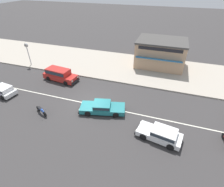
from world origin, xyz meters
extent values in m
plane|color=#383535|center=(0.00, 0.00, 0.00)|extent=(160.00, 160.00, 0.00)
cube|color=silver|center=(0.00, 0.00, 0.00)|extent=(50.40, 0.14, 0.01)
cube|color=#ADA393|center=(0.00, 10.42, 0.07)|extent=(68.00, 10.00, 0.15)
cube|color=white|center=(7.61, -2.52, 0.41)|extent=(3.91, 2.19, 0.48)
cube|color=white|center=(7.98, -2.58, 0.88)|extent=(2.25, 1.76, 0.46)
cube|color=#28333D|center=(7.98, -2.58, 0.88)|extent=(2.17, 1.77, 0.29)
cube|color=black|center=(5.74, -2.20, 0.31)|extent=(0.38, 1.56, 0.28)
cube|color=white|center=(5.68, -2.76, 0.51)|extent=(0.12, 0.25, 0.14)
cube|color=white|center=(5.86, -1.65, 0.51)|extent=(0.12, 0.25, 0.14)
cylinder|color=black|center=(6.36, -3.07, 0.30)|extent=(0.63, 0.32, 0.60)
cylinder|color=black|center=(6.61, -1.58, 0.30)|extent=(0.63, 0.32, 0.60)
cylinder|color=black|center=(8.62, -3.46, 0.30)|extent=(0.63, 0.32, 0.60)
cylinder|color=black|center=(8.87, -1.96, 0.30)|extent=(0.63, 0.32, 0.60)
cube|color=teal|center=(1.73, -0.69, 0.41)|extent=(4.81, 2.77, 0.48)
cube|color=teal|center=(1.68, -0.70, 0.85)|extent=(2.02, 1.91, 0.42)
cube|color=#28333D|center=(1.68, -0.70, 0.85)|extent=(1.97, 1.93, 0.27)
cube|color=black|center=(-0.51, -1.26, 0.31)|extent=(0.53, 1.66, 0.28)
cube|color=white|center=(-0.33, -1.83, 0.51)|extent=(0.14, 0.25, 0.14)
cube|color=white|center=(-0.63, -0.67, 0.51)|extent=(0.14, 0.25, 0.14)
cylinder|color=black|center=(0.57, -1.82, 0.30)|extent=(0.64, 0.36, 0.60)
cylinder|color=black|center=(0.17, -0.24, 0.30)|extent=(0.64, 0.36, 0.60)
cylinder|color=black|center=(3.29, -1.13, 0.30)|extent=(0.64, 0.36, 0.60)
cylinder|color=black|center=(2.89, 0.45, 0.30)|extent=(0.64, 0.36, 0.60)
cube|color=white|center=(-10.70, -1.47, 0.41)|extent=(3.63, 2.00, 0.48)
cube|color=white|center=(-10.35, -1.51, 0.88)|extent=(2.07, 1.65, 0.46)
cube|color=#28333D|center=(-10.35, -1.51, 0.88)|extent=(2.00, 1.67, 0.29)
cylinder|color=black|center=(-11.67, -0.59, 0.30)|extent=(0.62, 0.29, 0.60)
cylinder|color=black|center=(-9.72, -2.35, 0.30)|extent=(0.62, 0.29, 0.60)
cylinder|color=black|center=(-9.54, -0.86, 0.30)|extent=(0.62, 0.29, 0.60)
cube|color=red|center=(-5.99, 3.71, 0.52)|extent=(4.78, 2.22, 0.70)
cube|color=red|center=(-6.27, 3.74, 1.21)|extent=(3.27, 1.88, 0.70)
cube|color=#28333D|center=(-6.27, 3.74, 1.21)|extent=(3.15, 1.90, 0.45)
cube|color=black|center=(-3.64, 3.44, 0.31)|extent=(0.31, 1.68, 0.28)
cube|color=white|center=(-3.60, 4.04, 0.67)|extent=(0.11, 0.25, 0.14)
cube|color=white|center=(-3.74, 2.85, 0.67)|extent=(0.11, 0.25, 0.14)
cylinder|color=black|center=(-4.47, 4.35, 0.30)|extent=(0.62, 0.29, 0.60)
cylinder|color=black|center=(-4.66, 2.74, 0.30)|extent=(0.62, 0.29, 0.60)
cylinder|color=black|center=(-7.32, 4.68, 0.30)|extent=(0.62, 0.29, 0.60)
cylinder|color=black|center=(-7.50, 3.06, 0.30)|extent=(0.62, 0.29, 0.60)
cylinder|color=black|center=(12.87, -0.81, 0.28)|extent=(0.15, 0.57, 0.56)
cylinder|color=black|center=(-3.42, -3.27, 0.28)|extent=(0.55, 0.32, 0.56)
cylinder|color=black|center=(-4.63, -2.74, 0.28)|extent=(0.55, 0.32, 0.56)
cube|color=#23479E|center=(-4.02, -3.00, 0.48)|extent=(1.08, 0.58, 0.18)
cube|color=black|center=(-4.17, -2.94, 0.62)|extent=(0.64, 0.46, 0.12)
ellipsoid|color=#23479E|center=(-3.81, -3.10, 0.60)|extent=(0.46, 0.38, 0.22)
cylinder|color=#232326|center=(-3.45, -3.26, 0.78)|extent=(0.25, 0.52, 0.03)
cylinder|color=#9E9EA3|center=(-13.00, 6.31, 1.52)|extent=(0.12, 0.12, 2.75)
cylinder|color=#9E9EA3|center=(-13.00, 6.31, 3.19)|extent=(0.59, 0.18, 0.59)
cylinder|color=white|center=(-13.00, 6.21, 3.19)|extent=(0.52, 0.02, 0.52)
cylinder|color=white|center=(-13.00, 6.40, 3.19)|extent=(0.52, 0.02, 0.52)
cube|color=black|center=(-13.00, 6.20, 3.19)|extent=(0.09, 0.01, 0.26)
cube|color=black|center=(-13.00, 6.20, 3.19)|extent=(0.42, 0.01, 0.05)
cube|color=tan|center=(6.00, 12.65, 1.97)|extent=(6.96, 5.33, 3.64)
cube|color=#474442|center=(6.00, 12.65, 3.91)|extent=(7.10, 5.43, 0.24)
cube|color=#286BA3|center=(6.00, 9.64, 2.20)|extent=(6.27, 0.90, 0.28)
cube|color=black|center=(6.00, 9.97, 3.49)|extent=(5.92, 0.08, 0.44)
camera|label=1|loc=(7.11, -13.67, 11.65)|focal=28.00mm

